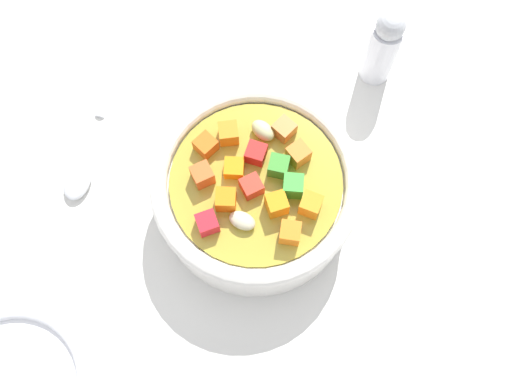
{
  "coord_description": "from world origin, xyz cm",
  "views": [
    {
      "loc": [
        -7.01,
        13.14,
        45.57
      ],
      "look_at": [
        0.0,
        0.0,
        3.0
      ],
      "focal_mm": 40.51,
      "sensor_mm": 36.0,
      "label": 1
    }
  ],
  "objects": [
    {
      "name": "pepper_shaker",
      "position": [
        -3.51,
        -16.01,
        4.08
      ],
      "size": [
        2.7,
        2.7,
        8.19
      ],
      "color": "silver",
      "rests_on": "ground_plane"
    },
    {
      "name": "soup_bowl_main",
      "position": [
        -0.0,
        -0.0,
        3.31
      ],
      "size": [
        15.9,
        15.9,
        7.07
      ],
      "color": "white",
      "rests_on": "ground_plane"
    },
    {
      "name": "spoon",
      "position": [
        15.79,
        -0.39,
        0.48
      ],
      "size": [
        7.25,
        19.13,
        1.07
      ],
      "rotation": [
        0.0,
        0.0,
        1.87
      ],
      "color": "silver",
      "rests_on": "ground_plane"
    },
    {
      "name": "ground_plane",
      "position": [
        0.0,
        0.0,
        -1.0
      ],
      "size": [
        140.0,
        140.0,
        2.0
      ],
      "primitive_type": "cube",
      "color": "silver"
    }
  ]
}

